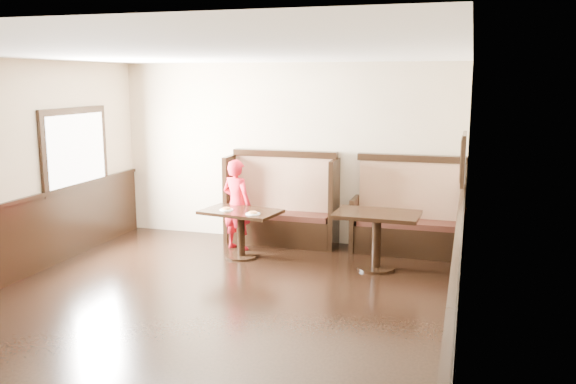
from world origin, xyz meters
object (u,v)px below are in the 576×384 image
at_px(booth_neighbor, 408,221).
at_px(child, 237,205).
at_px(table_main, 241,221).
at_px(booth_main, 282,210).
at_px(table_neighbor, 377,227).

relative_size(booth_neighbor, child, 1.20).
bearing_deg(booth_neighbor, table_main, -157.50).
bearing_deg(booth_neighbor, booth_main, 179.95).
height_order(table_neighbor, child, child).
height_order(booth_main, table_main, booth_main).
bearing_deg(booth_main, table_main, -109.40).
bearing_deg(booth_main, table_neighbor, -30.05).
relative_size(booth_neighbor, table_main, 1.39).
bearing_deg(table_neighbor, table_main, -177.78).
distance_m(table_neighbor, child, 2.21).
xyz_separation_m(booth_main, child, (-0.55, -0.55, 0.16)).
height_order(booth_neighbor, child, booth_neighbor).
relative_size(booth_main, table_main, 1.47).
distance_m(booth_neighbor, table_neighbor, 1.00).
xyz_separation_m(booth_neighbor, table_main, (-2.28, -0.95, 0.05)).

